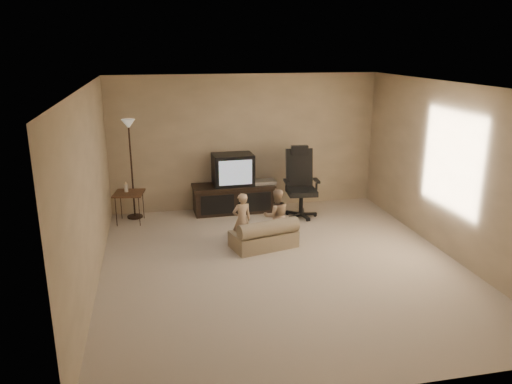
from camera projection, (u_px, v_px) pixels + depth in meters
floor at (282, 265)px, 7.06m from camera, size 5.50×5.50×0.00m
room_shell at (284, 161)px, 6.63m from camera, size 5.50×5.50×5.50m
tv_stand at (234, 188)px, 9.21m from camera, size 1.54×0.60×1.09m
office_chair at (300, 192)px, 8.98m from camera, size 0.64×0.67×1.27m
side_table at (129, 193)px, 8.62m from camera, size 0.56×0.56×0.74m
floor_lamp at (130, 147)px, 8.64m from camera, size 0.28×0.28×1.77m
child_sofa at (265, 236)px, 7.61m from camera, size 1.07×0.77×0.48m
toddler_left at (242, 220)px, 7.64m from camera, size 0.35×0.29×0.85m
toddler_right at (276, 216)px, 7.80m from camera, size 0.42×0.24×0.86m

